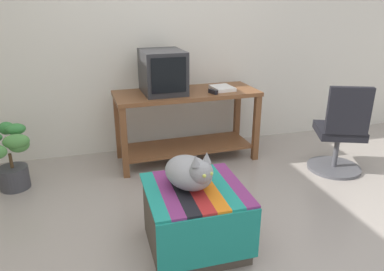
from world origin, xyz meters
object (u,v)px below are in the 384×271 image
(cat, at_px, (190,172))
(stapler, at_px, (213,92))
(desk, at_px, (187,114))
(book, at_px, (222,88))
(ottoman_with_blanket, at_px, (195,218))
(potted_plant, at_px, (11,158))
(keyboard, at_px, (167,95))
(office_chair, at_px, (340,135))
(tv_monitor, at_px, (163,72))

(cat, xyz_separation_m, stapler, (0.59, 1.28, 0.19))
(desk, bearing_deg, stapler, -36.45)
(desk, bearing_deg, book, -6.49)
(ottoman_with_blanket, xyz_separation_m, potted_plant, (-1.34, 1.24, 0.07))
(keyboard, bearing_deg, potted_plant, -178.18)
(desk, distance_m, keyboard, 0.36)
(office_chair, bearing_deg, book, -13.34)
(desk, relative_size, tv_monitor, 2.87)
(book, distance_m, office_chair, 1.24)
(desk, relative_size, cat, 3.12)
(tv_monitor, relative_size, office_chair, 0.57)
(tv_monitor, height_order, keyboard, tv_monitor)
(tv_monitor, distance_m, cat, 1.51)
(book, height_order, office_chair, office_chair)
(office_chair, bearing_deg, cat, 44.91)
(tv_monitor, height_order, potted_plant, tv_monitor)
(book, distance_m, cat, 1.60)
(office_chair, bearing_deg, ottoman_with_blanket, 45.84)
(potted_plant, bearing_deg, stapler, 1.79)
(cat, distance_m, potted_plant, 1.81)
(keyboard, bearing_deg, cat, -97.07)
(desk, distance_m, ottoman_with_blanket, 1.52)
(ottoman_with_blanket, bearing_deg, tv_monitor, 86.36)
(ottoman_with_blanket, distance_m, office_chair, 1.84)
(desk, relative_size, ottoman_with_blanket, 2.28)
(tv_monitor, distance_m, stapler, 0.53)
(desk, bearing_deg, cat, -106.04)
(stapler, bearing_deg, keyboard, 156.11)
(ottoman_with_blanket, relative_size, potted_plant, 1.10)
(office_chair, bearing_deg, stapler, -4.66)
(book, distance_m, potted_plant, 2.10)
(book, relative_size, stapler, 2.24)
(book, relative_size, office_chair, 0.28)
(desk, xyz_separation_m, book, (0.37, -0.03, 0.25))
(book, xyz_separation_m, ottoman_with_blanket, (-0.70, -1.43, -0.53))
(keyboard, distance_m, potted_plant, 1.51)
(cat, height_order, office_chair, office_chair)
(office_chair, distance_m, stapler, 1.30)
(tv_monitor, xyz_separation_m, potted_plant, (-1.43, -0.24, -0.64))
(office_chair, xyz_separation_m, stapler, (-1.11, 0.55, 0.37))
(ottoman_with_blanket, xyz_separation_m, cat, (-0.03, 0.02, 0.34))
(desk, bearing_deg, ottoman_with_blanket, -104.86)
(stapler, bearing_deg, book, 20.60)
(potted_plant, bearing_deg, office_chair, -9.35)
(stapler, bearing_deg, cat, -135.81)
(tv_monitor, bearing_deg, ottoman_with_blanket, -95.74)
(stapler, bearing_deg, desk, 124.47)
(book, bearing_deg, cat, -122.67)
(keyboard, bearing_deg, ottoman_with_blanket, -95.84)
(keyboard, distance_m, stapler, 0.46)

